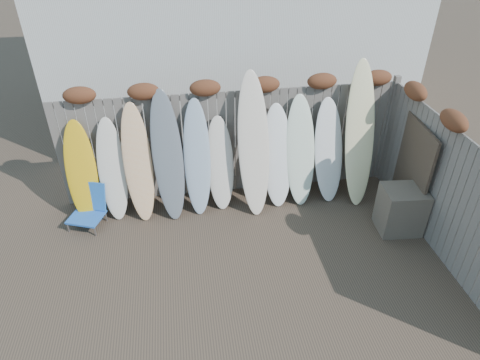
{
  "coord_description": "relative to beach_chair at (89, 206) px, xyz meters",
  "views": [
    {
      "loc": [
        -0.87,
        -4.33,
        4.75
      ],
      "look_at": [
        0.0,
        1.2,
        1.0
      ],
      "focal_mm": 32.0,
      "sensor_mm": 36.0,
      "label": 1
    }
  ],
  "objects": [
    {
      "name": "ground",
      "position": [
        2.52,
        -1.79,
        -0.33
      ],
      "size": [
        80.0,
        80.0,
        0.0
      ],
      "primitive_type": "plane",
      "color": "#493A2D"
    },
    {
      "name": "back_fence",
      "position": [
        2.58,
        0.61,
        0.85
      ],
      "size": [
        6.05,
        0.28,
        2.24
      ],
      "color": "slate",
      "rests_on": "ground"
    },
    {
      "name": "right_fence",
      "position": [
        5.52,
        -1.53,
        0.81
      ],
      "size": [
        0.28,
        4.4,
        2.24
      ],
      "color": "slate",
      "rests_on": "ground"
    },
    {
      "name": "beach_chair",
      "position": [
        0.0,
        0.0,
        0.0
      ],
      "size": [
        0.7,
        0.72,
        0.71
      ],
      "color": "blue",
      "rests_on": "ground"
    },
    {
      "name": "wooden_crate",
      "position": [
        5.17,
        -0.99,
        0.07
      ],
      "size": [
        0.73,
        0.62,
        0.8
      ],
      "primitive_type": "cube",
      "rotation": [
        0.0,
        0.0,
        -0.08
      ],
      "color": "#4A3D37",
      "rests_on": "ground"
    },
    {
      "name": "lattice_panel",
      "position": [
        5.46,
        -0.59,
        0.53
      ],
      "size": [
        0.16,
        1.15,
        1.72
      ],
      "primitive_type": "cube",
      "rotation": [
        0.0,
        0.0,
        -0.1
      ],
      "color": "#2E241C",
      "rests_on": "ground"
    },
    {
      "name": "surfboard_0",
      "position": [
        -0.04,
        0.25,
        0.53
      ],
      "size": [
        0.53,
        0.64,
        1.73
      ],
      "primitive_type": "ellipsoid",
      "rotation": [
        -0.31,
        0.0,
        0.05
      ],
      "color": "gold",
      "rests_on": "ground"
    },
    {
      "name": "surfboard_1",
      "position": [
        0.46,
        0.25,
        0.54
      ],
      "size": [
        0.48,
        0.64,
        1.73
      ],
      "primitive_type": "ellipsoid",
      "rotation": [
        -0.31,
        0.0,
        0.03
      ],
      "color": "silver",
      "rests_on": "ground"
    },
    {
      "name": "surfboard_2",
      "position": [
        0.91,
        0.19,
        0.66
      ],
      "size": [
        0.53,
        0.74,
        1.98
      ],
      "primitive_type": "ellipsoid",
      "rotation": [
        -0.31,
        0.0,
        0.09
      ],
      "color": "#FFD97D",
      "rests_on": "ground"
    },
    {
      "name": "surfboard_3",
      "position": [
        1.41,
        0.17,
        0.76
      ],
      "size": [
        0.58,
        0.81,
        2.17
      ],
      "primitive_type": "ellipsoid",
      "rotation": [
        -0.31,
        0.0,
        0.1
      ],
      "color": "slate",
      "rests_on": "ground"
    },
    {
      "name": "surfboard_4",
      "position": [
        1.9,
        0.21,
        0.65
      ],
      "size": [
        0.51,
        0.73,
        1.97
      ],
      "primitive_type": "ellipsoid",
      "rotation": [
        -0.31,
        0.0,
        -0.07
      ],
      "color": "#9BAEC3",
      "rests_on": "ground"
    },
    {
      "name": "surfboard_5",
      "position": [
        2.3,
        0.24,
        0.49
      ],
      "size": [
        0.48,
        0.59,
        1.63
      ],
      "primitive_type": "ellipsoid",
      "rotation": [
        -0.31,
        0.0,
        0.01
      ],
      "color": "silver",
      "rests_on": "ground"
    },
    {
      "name": "surfboard_6",
      "position": [
        2.87,
        0.11,
        0.88
      ],
      "size": [
        0.56,
        0.86,
        2.41
      ],
      "primitive_type": "ellipsoid",
      "rotation": [
        -0.31,
        0.0,
        0.03
      ],
      "color": "silver",
      "rests_on": "ground"
    },
    {
      "name": "surfboard_7",
      "position": [
        3.31,
        0.2,
        0.57
      ],
      "size": [
        0.53,
        0.65,
        1.8
      ],
      "primitive_type": "ellipsoid",
      "rotation": [
        -0.31,
        0.0,
        0.01
      ],
      "color": "white",
      "rests_on": "ground"
    },
    {
      "name": "surfboard_8",
      "position": [
        3.73,
        0.2,
        0.64
      ],
      "size": [
        0.52,
        0.69,
        1.93
      ],
      "primitive_type": "ellipsoid",
      "rotation": [
        -0.31,
        0.0,
        -0.0
      ],
      "color": "white",
      "rests_on": "ground"
    },
    {
      "name": "surfboard_9",
      "position": [
        4.26,
        0.21,
        0.59
      ],
      "size": [
        0.58,
        0.7,
        1.84
      ],
      "primitive_type": "ellipsoid",
      "rotation": [
        -0.31,
        0.0,
        0.07
      ],
      "color": "white",
      "rests_on": "ground"
    },
    {
      "name": "surfboard_10",
      "position": [
        4.76,
        0.13,
        0.92
      ],
      "size": [
        0.57,
        0.9,
        2.49
      ],
      "primitive_type": "ellipsoid",
      "rotation": [
        -0.31,
        0.0,
        -0.06
      ],
      "color": "#F9EDB0",
      "rests_on": "ground"
    }
  ]
}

